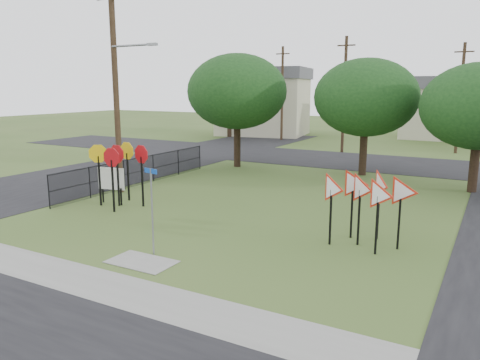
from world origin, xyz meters
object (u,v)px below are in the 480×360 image
street_name_sign (152,205)px  yield_sign_cluster (367,192)px  stop_sign_cluster (119,161)px  info_board (111,180)px

street_name_sign → yield_sign_cluster: bearing=36.9°
stop_sign_cluster → yield_sign_cluster: (10.69, 0.01, -0.20)m
info_board → street_name_sign: bearing=-35.8°
yield_sign_cluster → info_board: (-11.31, 0.07, -0.71)m
street_name_sign → info_board: size_ratio=1.66×
yield_sign_cluster → info_board: 11.33m
street_name_sign → stop_sign_cluster: 6.63m
street_name_sign → info_board: bearing=144.2°
street_name_sign → info_board: 7.18m
street_name_sign → stop_sign_cluster: (-5.19, 4.11, 0.42)m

